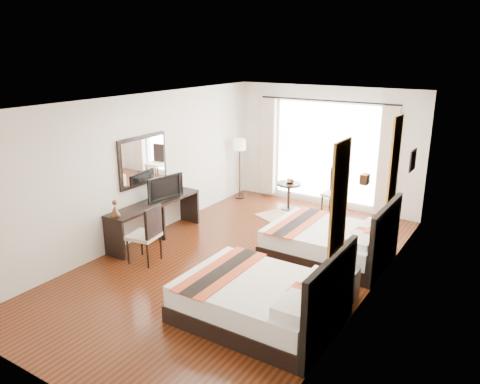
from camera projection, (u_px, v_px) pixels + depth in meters
The scene contains 29 objects.
floor at pixel (239, 263), 8.20m from camera, with size 4.50×7.50×0.01m, color #351709.
ceiling at pixel (239, 102), 7.38m from camera, with size 4.50×7.50×0.02m, color white.
wall_headboard at pixel (372, 210), 6.64m from camera, with size 0.01×7.50×2.80m, color silver.
wall_desk at pixel (140, 168), 8.94m from camera, with size 0.01×7.50×2.80m, color silver.
wall_window at pixel (326, 147), 10.81m from camera, with size 4.50×0.01×2.80m, color silver.
wall_entry at pixel (42, 274), 4.77m from camera, with size 4.50×0.01×2.80m, color silver.
window_glass at pixel (325, 152), 10.83m from camera, with size 2.40×0.02×2.20m, color white.
sheer_curtain at pixel (324, 152), 10.78m from camera, with size 2.30×0.02×2.10m, color white.
drape_left at pixel (269, 147), 11.49m from camera, with size 0.35×0.14×2.35m, color beige.
drape_right at pixel (387, 161), 10.01m from camera, with size 0.35×0.14×2.35m, color beige.
art_panel_near at pixel (339, 198), 5.41m from camera, with size 0.03×0.50×1.35m, color maroon.
art_panel_far at pixel (395, 158), 7.34m from camera, with size 0.03×0.50×1.35m, color maroon.
wall_sconce at pixel (365, 179), 6.28m from camera, with size 0.10×0.14×0.14m, color #432818.
mirror_frame at pixel (143, 160), 8.93m from camera, with size 0.04×1.25×0.95m, color black.
mirror_glass at pixel (144, 160), 8.92m from camera, with size 0.01×1.12×0.82m, color white.
bed_near at pixel (263, 300), 6.40m from camera, with size 2.13×1.66×1.20m.
bed_far at pixel (331, 242), 8.32m from camera, with size 2.08×1.62×1.17m.
nightstand at pixel (341, 286), 6.90m from camera, with size 0.41×0.51×0.49m, color black.
table_lamp at pixel (348, 251), 6.81m from camera, with size 0.26×0.26×0.41m.
vase at pixel (334, 271), 6.66m from camera, with size 0.12×0.12×0.12m, color black.
console_desk at pixel (155, 220), 9.16m from camera, with size 0.50×2.20×0.76m, color black.
television at pixel (163, 187), 9.16m from camera, with size 0.84×0.11×0.48m, color black.
bronze_figurine at pixel (115, 210), 8.20m from camera, with size 0.18×0.18×0.27m, color #432818, non-canonical shape.
desk_chair at pixel (145, 245), 8.16m from camera, with size 0.55×0.55×1.04m.
floor_lamp at pixel (240, 149), 11.37m from camera, with size 0.30×0.30×1.49m.
side_table at pixel (289, 196), 10.80m from camera, with size 0.56×0.56×0.64m, color black.
fruit_bowl at pixel (290, 182), 10.70m from camera, with size 0.19×0.19×0.05m, color #492D1A.
window_chair at pixel (335, 201), 10.51m from camera, with size 0.51×0.51×1.01m.
jute_rug at pixel (287, 219), 10.29m from camera, with size 1.29×0.88×0.01m, color tan.
Camera 1 is at (4.01, -6.29, 3.62)m, focal length 35.00 mm.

